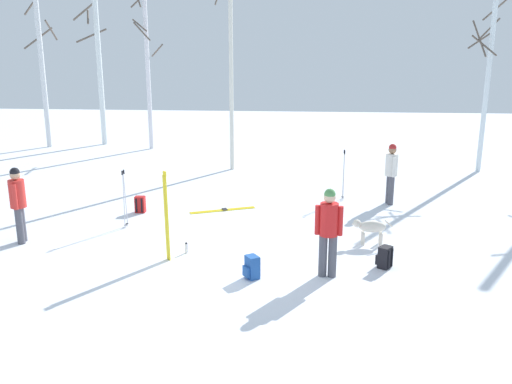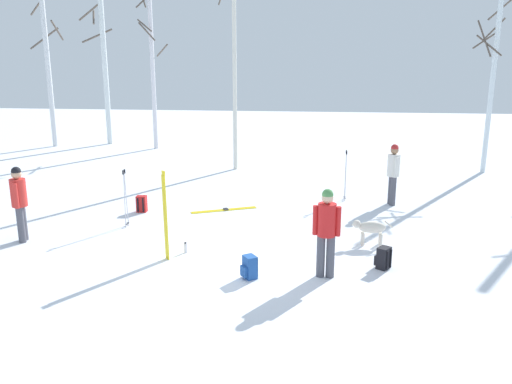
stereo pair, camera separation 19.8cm
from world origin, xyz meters
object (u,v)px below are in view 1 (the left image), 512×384
Objects in this scene: ski_poles_1 at (125,197)px; water_bottle_0 at (186,248)px; backpack_2 at (385,257)px; birch_tree_4 at (487,77)px; person_2 at (18,200)px; backpack_0 at (252,267)px; person_0 at (329,227)px; birch_tree_1 at (99,67)px; dog at (370,228)px; ski_pair_planted_0 at (166,216)px; birch_tree_0 at (42,66)px; birch_tree_2 at (147,62)px; backpack_1 at (140,204)px; ski_poles_0 at (344,174)px; person_1 at (391,170)px; birch_tree_3 at (231,56)px; ski_pair_lying_0 at (223,210)px.

ski_poles_1 is 6.10× the size of water_bottle_0.
birch_tree_4 is (4.62, 9.49, 3.15)m from backpack_2.
backpack_0 is (5.33, -1.47, -0.77)m from person_2.
birch_tree_1 reaches higher than person_0.
backpack_0 and backpack_2 have the same top height.
dog is 0.48× the size of ski_pair_planted_0.
birch_tree_4 is (7.17, 10.24, 3.15)m from backpack_0.
backpack_0 is (3.37, -2.75, -0.55)m from ski_poles_1.
birch_tree_0 reaches higher than backpack_2.
birch_tree_2 is at bearing -21.85° from birch_tree_1.
ski_pair_planted_0 is 2.09m from backpack_0.
backpack_1 and backpack_2 have the same top height.
ski_poles_0 is at bearing -32.10° from birch_tree_0.
backpack_0 is at bearing -15.39° from person_2.
person_1 is 7.36× the size of water_bottle_0.
backpack_2 is 18.33m from birch_tree_1.
ski_poles_0 is 3.30× the size of backpack_2.
person_0 is at bearing -96.55° from ski_poles_0.
backpack_1 is 12.68m from birch_tree_4.
birch_tree_4 reaches higher than backpack_1.
backpack_0 is 0.06× the size of birch_tree_1.
dog is 0.13× the size of birch_tree_1.
ski_poles_1 is 3.23× the size of backpack_1.
ski_pair_planted_0 reaches higher than ski_poles_0.
ski_pair_planted_0 is (-3.22, 0.54, -0.06)m from person_0.
person_1 is 0.23× the size of birch_tree_2.
birch_tree_3 is (1.66, 5.75, 3.86)m from backpack_1.
backpack_1 is at bearing -64.50° from birch_tree_1.
backpack_1 is at bearing 91.84° from ski_poles_1.
ski_pair_lying_0 is at bearing 35.60° from person_2.
backpack_2 is 0.06× the size of birch_tree_2.
person_2 is at bearing 174.85° from backpack_2.
backpack_1 is (-5.83, 1.94, -0.17)m from dog.
birch_tree_3 is (-3.16, 9.55, 3.09)m from person_0.
ski_poles_1 is (1.96, 1.28, -0.22)m from person_2.
birch_tree_0 is at bearing 126.11° from water_bottle_0.
water_bottle_0 is at bearing -94.85° from ski_pair_lying_0.
birch_tree_1 is at bearing 103.69° from person_2.
backpack_1 is at bearing 161.62° from dog.
birch_tree_0 is at bearing 135.17° from ski_pair_lying_0.
birch_tree_3 is at bearing -43.90° from birch_tree_2.
birch_tree_1 reaches higher than dog.
backpack_1 is at bearing -75.28° from birch_tree_2.
person_0 is 17.96m from birch_tree_1.
person_2 reaches higher than ski_poles_0.
person_0 is at bearing -57.55° from ski_pair_lying_0.
backpack_0 is 12.90m from birch_tree_4.
ski_pair_planted_0 is at bearing 179.91° from backpack_2.
person_2 is (-6.75, 1.24, 0.00)m from person_0.
backpack_0 is 1.89× the size of water_bottle_0.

